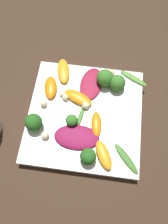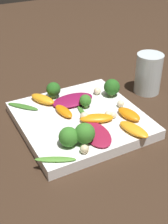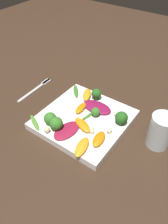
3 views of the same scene
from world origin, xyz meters
name	(u,v)px [view 1 (image 1 of 3)]	position (x,y,z in m)	size (l,w,h in m)	color
ground_plane	(85,118)	(0.00, 0.00, 0.00)	(2.40, 2.40, 0.00)	#382619
plate	(85,116)	(0.00, 0.00, 0.01)	(0.28, 0.28, 0.02)	white
radicchio_leaf_0	(91,84)	(-0.01, -0.08, 0.03)	(0.07, 0.10, 0.01)	maroon
radicchio_leaf_1	(77,137)	(0.01, 0.06, 0.03)	(0.11, 0.06, 0.01)	maroon
orange_segment_0	(104,155)	(-0.06, 0.10, 0.03)	(0.06, 0.08, 0.02)	orange
orange_segment_1	(78,98)	(0.02, -0.04, 0.03)	(0.08, 0.06, 0.02)	orange
orange_segment_2	(96,124)	(-0.03, 0.02, 0.03)	(0.03, 0.07, 0.01)	orange
orange_segment_3	(51,87)	(0.10, -0.06, 0.03)	(0.04, 0.07, 0.02)	orange
orange_segment_4	(63,71)	(0.07, -0.11, 0.03)	(0.05, 0.08, 0.01)	orange
broccoli_floret_0	(105,78)	(-0.04, -0.09, 0.05)	(0.04, 0.04, 0.05)	#7A9E51
broccoli_floret_1	(88,156)	(-0.02, 0.11, 0.05)	(0.04, 0.04, 0.04)	#7A9E51
broccoli_floret_2	(72,120)	(0.03, 0.03, 0.04)	(0.03, 0.03, 0.03)	#84AD5B
broccoli_floret_3	(34,122)	(0.11, 0.05, 0.05)	(0.04, 0.04, 0.05)	#7A9E51
broccoli_floret_4	(117,83)	(-0.07, -0.09, 0.05)	(0.04, 0.04, 0.04)	#84AD5B
arugula_sprig_0	(80,117)	(0.01, 0.01, 0.03)	(0.02, 0.07, 0.00)	#3D7528
arugula_sprig_1	(133,78)	(-0.11, -0.12, 0.03)	(0.08, 0.05, 0.01)	#518E33
arugula_sprig_2	(126,159)	(-0.11, 0.10, 0.03)	(0.07, 0.07, 0.01)	#3D7528
macadamia_nut_0	(87,106)	(0.00, -0.02, 0.03)	(0.02, 0.02, 0.02)	beige
macadamia_nut_1	(65,97)	(0.05, -0.04, 0.03)	(0.02, 0.02, 0.02)	beige
macadamia_nut_2	(63,94)	(0.06, -0.04, 0.03)	(0.02, 0.02, 0.02)	beige
macadamia_nut_3	(45,135)	(0.08, 0.07, 0.03)	(0.02, 0.02, 0.02)	beige
macadamia_nut_4	(111,73)	(-0.05, -0.12, 0.03)	(0.02, 0.02, 0.02)	beige
macadamia_nut_5	(44,103)	(0.10, -0.01, 0.03)	(0.02, 0.02, 0.02)	beige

